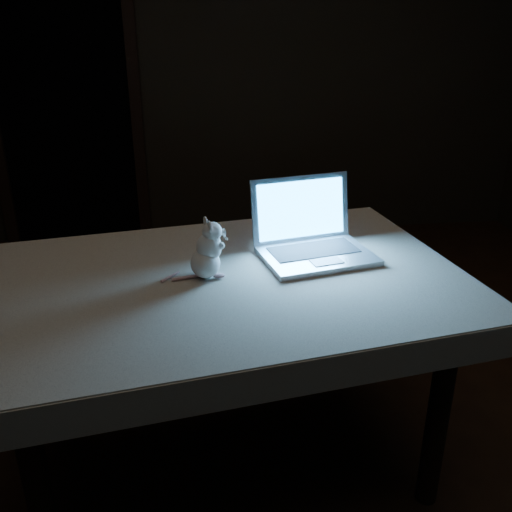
{
  "coord_description": "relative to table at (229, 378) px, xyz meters",
  "views": [
    {
      "loc": [
        -0.25,
        -1.68,
        1.62
      ],
      "look_at": [
        -0.05,
        0.03,
        0.87
      ],
      "focal_mm": 40.0,
      "sensor_mm": 36.0,
      "label": 1
    }
  ],
  "objects": [
    {
      "name": "floor",
      "position": [
        0.15,
        -0.03,
        -0.39
      ],
      "size": [
        5.0,
        5.0,
        0.0
      ],
      "primitive_type": "plane",
      "color": "black",
      "rests_on": "ground"
    },
    {
      "name": "tablecloth",
      "position": [
        0.08,
        0.03,
        0.35
      ],
      "size": [
        1.59,
        1.07,
        0.11
      ],
      "primitive_type": null,
      "rotation": [
        0.0,
        0.0,
        0.01
      ],
      "color": "beige",
      "rests_on": "table"
    },
    {
      "name": "doorway",
      "position": [
        -0.95,
        2.47,
        0.67
      ],
      "size": [
        1.06,
        0.36,
        2.13
      ],
      "primitive_type": null,
      "color": "black",
      "rests_on": "back_wall"
    },
    {
      "name": "plush_mouse",
      "position": [
        -0.07,
        0.01,
        0.5
      ],
      "size": [
        0.15,
        0.15,
        0.2
      ],
      "primitive_type": null,
      "rotation": [
        0.0,
        0.0,
        -0.06
      ],
      "color": "white",
      "rests_on": "tablecloth"
    },
    {
      "name": "back_wall",
      "position": [
        0.15,
        2.47,
        0.91
      ],
      "size": [
        4.5,
        0.04,
        2.6
      ],
      "primitive_type": "cube",
      "color": "black",
      "rests_on": "ground"
    },
    {
      "name": "laptop",
      "position": [
        0.33,
        0.12,
        0.53
      ],
      "size": [
        0.45,
        0.41,
        0.26
      ],
      "primitive_type": null,
      "rotation": [
        0.0,
        0.0,
        0.22
      ],
      "color": "silver",
      "rests_on": "tablecloth"
    },
    {
      "name": "table",
      "position": [
        0.0,
        0.0,
        0.0
      ],
      "size": [
        1.6,
        1.17,
        0.79
      ],
      "primitive_type": null,
      "rotation": [
        0.0,
        0.0,
        0.17
      ],
      "color": "black",
      "rests_on": "floor"
    }
  ]
}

